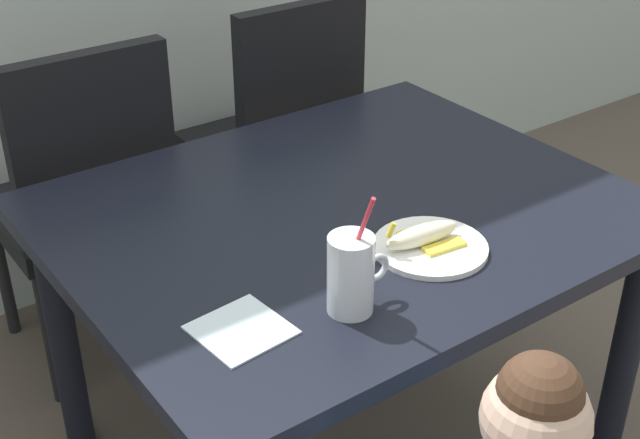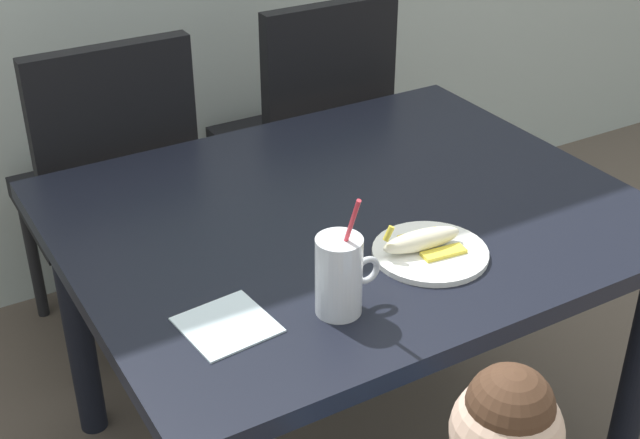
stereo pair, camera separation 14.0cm
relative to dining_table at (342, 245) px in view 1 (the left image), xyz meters
name	(u,v)px [view 1 (the left image)]	position (x,y,z in m)	size (l,w,h in m)	color
dining_table	(342,245)	(0.00, 0.00, 0.00)	(1.21, 0.99, 0.72)	black
dining_chair_left	(85,192)	(-0.32, 0.71, -0.08)	(0.44, 0.44, 0.96)	black
dining_chair_right	(281,130)	(0.33, 0.75, -0.08)	(0.44, 0.45, 0.96)	black
milk_cup	(351,278)	(-0.22, -0.31, 0.16)	(0.13, 0.09, 0.25)	silver
snack_plate	(430,247)	(0.04, -0.24, 0.10)	(0.23, 0.23, 0.01)	white
peeled_banana	(423,235)	(0.03, -0.23, 0.13)	(0.17, 0.12, 0.07)	#F4EAC6
paper_napkin	(241,330)	(-0.41, -0.25, 0.10)	(0.15, 0.15, 0.00)	silver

